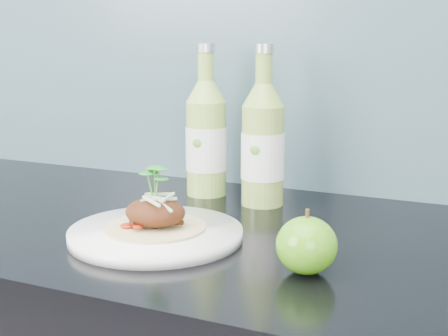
% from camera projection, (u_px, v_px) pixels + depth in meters
% --- Properties ---
extents(subway_backsplash, '(4.00, 0.02, 0.70)m').
position_uv_depth(subway_backsplash, '(276.00, 1.00, 1.15)').
color(subway_backsplash, '#75A6B8').
rests_on(subway_backsplash, kitchen_counter).
extents(dinner_plate, '(0.27, 0.27, 0.02)m').
position_uv_depth(dinner_plate, '(156.00, 234.00, 0.89)').
color(dinner_plate, white).
rests_on(dinner_plate, kitchen_counter).
extents(pork_taco, '(0.14, 0.14, 0.10)m').
position_uv_depth(pork_taco, '(155.00, 210.00, 0.89)').
color(pork_taco, tan).
rests_on(pork_taco, dinner_plate).
extents(green_apple, '(0.10, 0.10, 0.08)m').
position_uv_depth(green_apple, '(307.00, 245.00, 0.76)').
color(green_apple, '#32800E').
rests_on(green_apple, kitchen_counter).
extents(cider_bottle_left, '(0.09, 0.09, 0.27)m').
position_uv_depth(cider_bottle_left, '(206.00, 139.00, 1.13)').
color(cider_bottle_left, '#93BD4F').
rests_on(cider_bottle_left, kitchen_counter).
extents(cider_bottle_right, '(0.08, 0.08, 0.27)m').
position_uv_depth(cider_bottle_right, '(263.00, 145.00, 1.06)').
color(cider_bottle_right, '#89AD48').
rests_on(cider_bottle_right, kitchen_counter).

